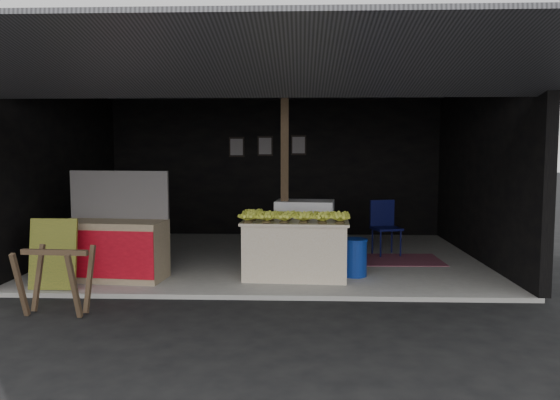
{
  "coord_description": "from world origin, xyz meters",
  "views": [
    {
      "loc": [
        0.55,
        -6.55,
        1.84
      ],
      "look_at": [
        0.24,
        1.55,
        1.1
      ],
      "focal_mm": 35.0,
      "sensor_mm": 36.0,
      "label": 1
    }
  ],
  "objects_px": {
    "banana_table": "(296,249)",
    "plastic_chair": "(384,223)",
    "white_crate": "(305,232)",
    "neighbor_stall": "(112,247)",
    "water_barrel": "(355,258)",
    "sawhorse": "(55,274)"
  },
  "relations": [
    {
      "from": "banana_table",
      "to": "plastic_chair",
      "type": "distance_m",
      "value": 2.31
    },
    {
      "from": "white_crate",
      "to": "neighbor_stall",
      "type": "xyz_separation_m",
      "value": [
        -2.66,
        -1.17,
        -0.05
      ]
    },
    {
      "from": "neighbor_stall",
      "to": "water_barrel",
      "type": "distance_m",
      "value": 3.39
    },
    {
      "from": "banana_table",
      "to": "sawhorse",
      "type": "height_order",
      "value": "banana_table"
    },
    {
      "from": "white_crate",
      "to": "plastic_chair",
      "type": "distance_m",
      "value": 1.59
    },
    {
      "from": "sawhorse",
      "to": "water_barrel",
      "type": "relative_size",
      "value": 1.52
    },
    {
      "from": "water_barrel",
      "to": "plastic_chair",
      "type": "bearing_deg",
      "value": 68.19
    },
    {
      "from": "neighbor_stall",
      "to": "plastic_chair",
      "type": "bearing_deg",
      "value": 31.81
    },
    {
      "from": "plastic_chair",
      "to": "banana_table",
      "type": "bearing_deg",
      "value": -145.4
    },
    {
      "from": "white_crate",
      "to": "sawhorse",
      "type": "relative_size",
      "value": 1.3
    },
    {
      "from": "banana_table",
      "to": "neighbor_stall",
      "type": "bearing_deg",
      "value": -172.01
    },
    {
      "from": "sawhorse",
      "to": "banana_table",
      "type": "bearing_deg",
      "value": 36.86
    },
    {
      "from": "sawhorse",
      "to": "water_barrel",
      "type": "distance_m",
      "value": 3.93
    },
    {
      "from": "white_crate",
      "to": "sawhorse",
      "type": "bearing_deg",
      "value": -130.32
    },
    {
      "from": "neighbor_stall",
      "to": "plastic_chair",
      "type": "height_order",
      "value": "neighbor_stall"
    },
    {
      "from": "sawhorse",
      "to": "white_crate",
      "type": "bearing_deg",
      "value": 47.67
    },
    {
      "from": "banana_table",
      "to": "water_barrel",
      "type": "bearing_deg",
      "value": 8.95
    },
    {
      "from": "water_barrel",
      "to": "white_crate",
      "type": "bearing_deg",
      "value": 129.25
    },
    {
      "from": "white_crate",
      "to": "neighbor_stall",
      "type": "distance_m",
      "value": 2.91
    },
    {
      "from": "sawhorse",
      "to": "plastic_chair",
      "type": "distance_m",
      "value": 5.41
    },
    {
      "from": "banana_table",
      "to": "sawhorse",
      "type": "bearing_deg",
      "value": -144.04
    },
    {
      "from": "white_crate",
      "to": "plastic_chair",
      "type": "xyz_separation_m",
      "value": [
        1.37,
        0.8,
        0.05
      ]
    }
  ]
}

